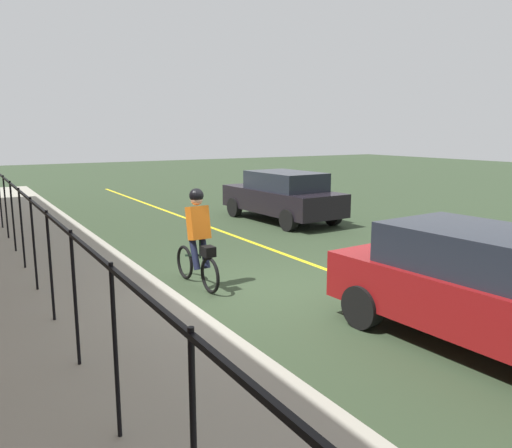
{
  "coord_description": "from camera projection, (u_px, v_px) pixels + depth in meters",
  "views": [
    {
      "loc": [
        -7.23,
        4.86,
        2.83
      ],
      "look_at": [
        1.25,
        -0.25,
        1.0
      ],
      "focal_mm": 35.31,
      "sensor_mm": 36.0,
      "label": 1
    }
  ],
  "objects": [
    {
      "name": "patrol_sedan",
      "position": [
        283.0,
        195.0,
        15.96
      ],
      "size": [
        4.48,
        2.08,
        1.58
      ],
      "rotation": [
        0.0,
        0.0,
        0.04
      ],
      "color": "black",
      "rests_on": "ground"
    },
    {
      "name": "ground_plane",
      "position": [
        280.0,
        291.0,
        9.07
      ],
      "size": [
        80.0,
        80.0,
        0.0
      ],
      "primitive_type": "plane",
      "color": "#2B3925"
    },
    {
      "name": "cyclist_lead",
      "position": [
        198.0,
        238.0,
        9.13
      ],
      "size": [
        1.71,
        0.37,
        1.83
      ],
      "rotation": [
        0.0,
        0.0,
        0.03
      ],
      "color": "black",
      "rests_on": "ground"
    },
    {
      "name": "iron_fence",
      "position": [
        40.0,
        231.0,
        7.75
      ],
      "size": [
        18.15,
        0.04,
        1.6
      ],
      "color": "black",
      "rests_on": "sidewalk"
    },
    {
      "name": "sidewalk",
      "position": [
        86.0,
        323.0,
        7.33
      ],
      "size": [
        40.0,
        3.2,
        0.15
      ],
      "primitive_type": "cube",
      "color": "gray",
      "rests_on": "ground"
    },
    {
      "name": "parked_sedan_rear",
      "position": [
        492.0,
        288.0,
        6.52
      ],
      "size": [
        4.51,
        2.15,
        1.58
      ],
      "rotation": [
        0.0,
        0.0,
        3.2
      ],
      "color": "maroon",
      "rests_on": "ground"
    },
    {
      "name": "lane_line_centre",
      "position": [
        348.0,
        277.0,
        9.88
      ],
      "size": [
        36.0,
        0.12,
        0.01
      ],
      "primitive_type": "cube",
      "color": "yellow",
      "rests_on": "ground"
    }
  ]
}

